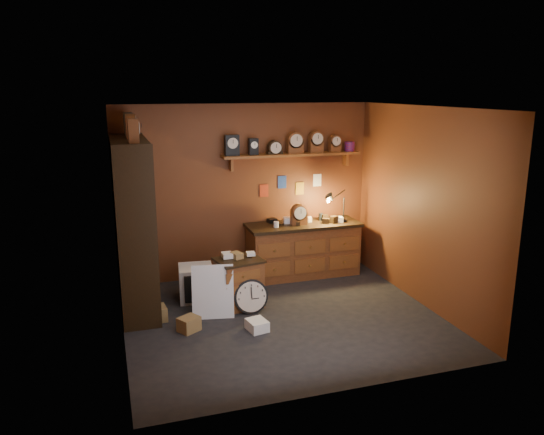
{
  "coord_description": "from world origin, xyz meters",
  "views": [
    {
      "loc": [
        -2.07,
        -6.07,
        2.93
      ],
      "look_at": [
        -0.03,
        0.35,
        1.28
      ],
      "focal_mm": 35.0,
      "sensor_mm": 36.0,
      "label": 1
    }
  ],
  "objects": [
    {
      "name": "workbench",
      "position": [
        0.84,
        1.47,
        0.47
      ],
      "size": [
        1.8,
        0.66,
        1.36
      ],
      "color": "brown",
      "rests_on": "ground"
    },
    {
      "name": "shelving_unit",
      "position": [
        -1.79,
        0.98,
        1.25
      ],
      "size": [
        0.47,
        1.6,
        2.58
      ],
      "color": "black",
      "rests_on": "ground"
    },
    {
      "name": "room_shell",
      "position": [
        0.04,
        0.11,
        1.72
      ],
      "size": [
        4.02,
        3.62,
        2.71
      ],
      "color": "brown",
      "rests_on": "ground"
    },
    {
      "name": "floor",
      "position": [
        0.0,
        0.0,
        0.0
      ],
      "size": [
        4.0,
        4.0,
        0.0
      ],
      "primitive_type": "plane",
      "color": "black",
      "rests_on": "ground"
    },
    {
      "name": "floor_box_c",
      "position": [
        -1.22,
        -0.0,
        0.09
      ],
      "size": [
        0.31,
        0.3,
        0.18
      ],
      "primitive_type": "cube",
      "rotation": [
        0.0,
        0.0,
        0.54
      ],
      "color": "olive",
      "rests_on": "ground"
    },
    {
      "name": "big_round_clock",
      "position": [
        -0.35,
        0.3,
        0.23
      ],
      "size": [
        0.46,
        0.16,
        0.46
      ],
      "color": "black",
      "rests_on": "ground"
    },
    {
      "name": "white_panel",
      "position": [
        -0.85,
        0.31,
        0.0
      ],
      "size": [
        0.56,
        0.25,
        0.71
      ],
      "primitive_type": "cube",
      "rotation": [
        -0.17,
        0.0,
        -0.2
      ],
      "color": "silver",
      "rests_on": "ground"
    },
    {
      "name": "floor_box_a",
      "position": [
        -1.6,
        0.43,
        0.09
      ],
      "size": [
        0.32,
        0.28,
        0.18
      ],
      "primitive_type": "cube",
      "rotation": [
        0.0,
        0.0,
        0.1
      ],
      "color": "olive",
      "rests_on": "ground"
    },
    {
      "name": "mini_fridge",
      "position": [
        -0.96,
        0.98,
        0.24
      ],
      "size": [
        0.52,
        0.53,
        0.49
      ],
      "rotation": [
        0.0,
        0.0,
        -0.11
      ],
      "color": "silver",
      "rests_on": "ground"
    },
    {
      "name": "low_cabinet",
      "position": [
        -0.44,
        0.56,
        0.37
      ],
      "size": [
        0.68,
        0.61,
        0.77
      ],
      "rotation": [
        0.0,
        0.0,
        0.2
      ],
      "color": "brown",
      "rests_on": "ground"
    },
    {
      "name": "floor_box_b",
      "position": [
        -0.42,
        -0.24,
        0.07
      ],
      "size": [
        0.27,
        0.3,
        0.13
      ],
      "primitive_type": "cube",
      "rotation": [
        0.0,
        0.0,
        0.19
      ],
      "color": "white",
      "rests_on": "ground"
    }
  ]
}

